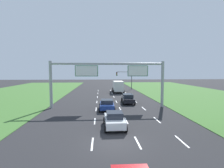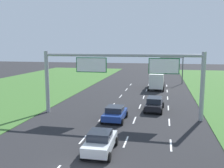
{
  "view_description": "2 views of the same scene",
  "coord_description": "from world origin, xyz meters",
  "views": [
    {
      "loc": [
        -1.11,
        -12.96,
        5.52
      ],
      "look_at": [
        0.72,
        14.44,
        3.47
      ],
      "focal_mm": 28.0,
      "sensor_mm": 36.0,
      "label": 1
    },
    {
      "loc": [
        4.51,
        -12.78,
        7.51
      ],
      "look_at": [
        -0.88,
        13.25,
        3.5
      ],
      "focal_mm": 40.0,
      "sensor_mm": 36.0,
      "label": 2
    }
  ],
  "objects": [
    {
      "name": "lane_dashes_inner_left",
      "position": [
        -1.75,
        9.0,
        0.0
      ],
      "size": [
        0.14,
        56.4,
        0.01
      ],
      "color": "white",
      "rests_on": "ground_plane"
    },
    {
      "name": "lane_dashes_inner_right",
      "position": [
        1.75,
        9.0,
        0.0
      ],
      "size": [
        0.14,
        56.4,
        0.01
      ],
      "color": "white",
      "rests_on": "ground_plane"
    },
    {
      "name": "lane_dashes_slip",
      "position": [
        5.25,
        9.0,
        0.0
      ],
      "size": [
        0.14,
        56.4,
        0.01
      ],
      "color": "white",
      "rests_on": "ground_plane"
    },
    {
      "name": "car_near_red",
      "position": [
        0.23,
        3.71,
        0.78
      ],
      "size": [
        2.11,
        3.96,
        1.56
      ],
      "rotation": [
        0.0,
        0.0,
        0.01
      ],
      "color": "silver",
      "rests_on": "ground_plane"
    },
    {
      "name": "car_lead_silver",
      "position": [
        -0.21,
        11.51,
        0.75
      ],
      "size": [
        2.26,
        3.96,
        1.47
      ],
      "rotation": [
        0.0,
        0.0,
        -0.02
      ],
      "color": "navy",
      "rests_on": "ground_plane"
    },
    {
      "name": "car_far_ahead",
      "position": [
        3.59,
        16.49,
        0.8
      ],
      "size": [
        2.29,
        4.59,
        1.57
      ],
      "rotation": [
        0.0,
        0.0,
        -0.05
      ],
      "color": "black",
      "rests_on": "ground_plane"
    },
    {
      "name": "box_truck",
      "position": [
        3.42,
        32.09,
        1.61
      ],
      "size": [
        2.77,
        7.22,
        2.91
      ],
      "rotation": [
        0.0,
        0.0,
        -0.02
      ],
      "color": "silver",
      "rests_on": "ground_plane"
    },
    {
      "name": "sign_gantry",
      "position": [
        0.12,
        13.17,
        4.9
      ],
      "size": [
        17.24,
        0.44,
        7.0
      ],
      "color": "#9EA0A5",
      "rests_on": "ground_plane"
    },
    {
      "name": "traffic_light_mast",
      "position": [
        6.37,
        39.06,
        3.87
      ],
      "size": [
        4.76,
        0.49,
        5.6
      ],
      "color": "#47494F",
      "rests_on": "ground_plane"
    }
  ]
}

